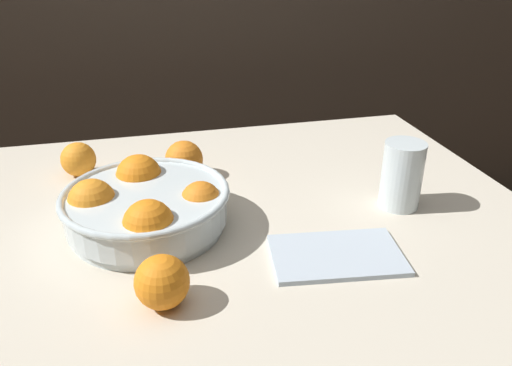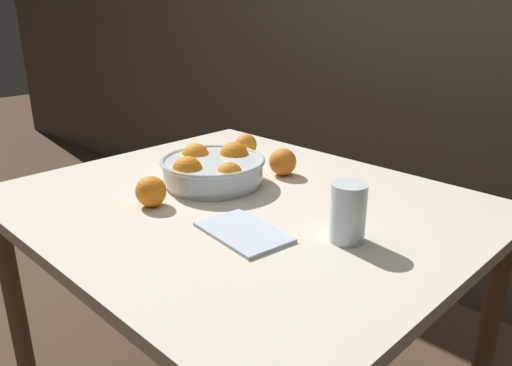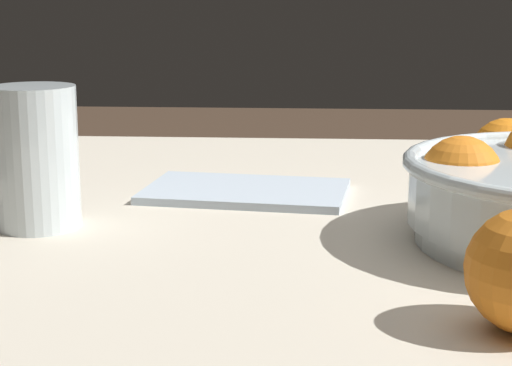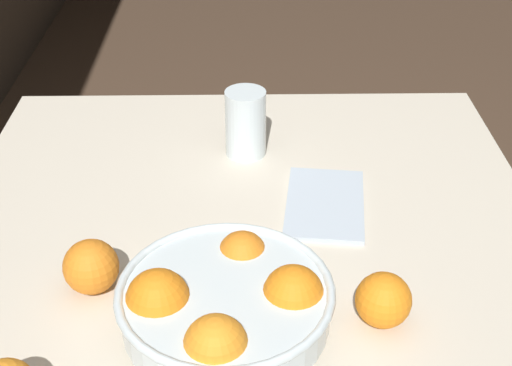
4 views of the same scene
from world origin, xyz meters
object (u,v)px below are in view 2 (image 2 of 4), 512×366
(orange_loose_front, at_px, (246,145))
(orange_loose_aside, at_px, (283,162))
(juice_glass, at_px, (349,215))
(orange_loose_near_bowl, at_px, (151,191))
(fruit_bowl, at_px, (213,168))

(orange_loose_front, height_order, orange_loose_aside, orange_loose_aside)
(orange_loose_front, bearing_deg, orange_loose_aside, -15.65)
(orange_loose_front, bearing_deg, juice_glass, -24.92)
(orange_loose_near_bowl, height_order, orange_loose_front, orange_loose_near_bowl)
(fruit_bowl, distance_m, juice_glass, 0.46)
(juice_glass, xyz_separation_m, orange_loose_aside, (-0.37, 0.21, -0.02))
(juice_glass, relative_size, orange_loose_aside, 1.60)
(fruit_bowl, distance_m, orange_loose_front, 0.28)
(juice_glass, xyz_separation_m, orange_loose_front, (-0.58, 0.27, -0.02))
(juice_glass, distance_m, orange_loose_aside, 0.43)
(juice_glass, relative_size, orange_loose_front, 1.75)
(orange_loose_near_bowl, distance_m, orange_loose_aside, 0.40)
(orange_loose_near_bowl, relative_size, orange_loose_aside, 0.96)
(fruit_bowl, relative_size, juice_glass, 2.26)
(orange_loose_near_bowl, bearing_deg, orange_loose_aside, 79.58)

